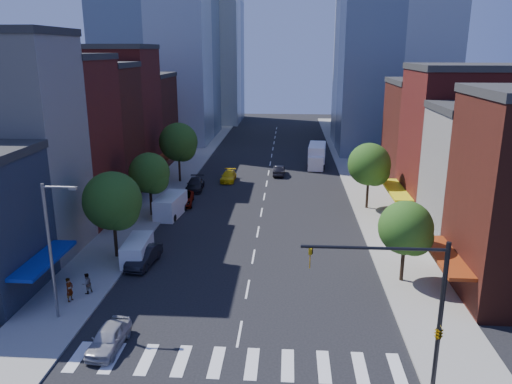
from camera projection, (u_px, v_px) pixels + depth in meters
ground at (240, 334)px, 30.85m from camera, size 220.00×220.00×0.00m
sidewalk_left at (179, 174)px, 70.00m from camera, size 5.00×120.00×0.15m
sidewalk_right at (359, 177)px, 68.39m from camera, size 5.00×120.00×0.15m
crosswalk at (234, 363)px, 27.97m from camera, size 19.00×3.00×0.01m
bldg_left_1 at (0, 149)px, 41.24m from camera, size 12.00×8.00×18.00m
bldg_left_2 at (50, 143)px, 49.67m from camera, size 12.00×9.00×16.00m
bldg_left_3 at (84, 134)px, 57.96m from camera, size 12.00×8.00×15.00m
bldg_left_4 at (109, 116)px, 65.83m from camera, size 12.00×9.00×17.00m
bldg_left_5 at (132, 121)px, 75.50m from camera, size 12.00×10.00×13.00m
bldg_right_1 at (503, 184)px, 42.23m from camera, size 12.00×8.00×12.00m
bldg_right_2 at (469, 146)px, 50.45m from camera, size 12.00×10.00×15.00m
bldg_right_3 at (439, 139)px, 60.32m from camera, size 12.00×10.00×13.00m
tower_far_w at (202, 0)px, 115.43m from camera, size 18.00×18.00×56.00m
traffic_signal at (429, 317)px, 24.74m from camera, size 7.24×2.24×8.00m
streetlight at (52, 244)px, 31.12m from camera, size 2.25×0.25×9.00m
tree_left_near at (114, 203)px, 40.72m from camera, size 4.80×4.80×7.30m
tree_left_mid at (151, 175)px, 51.36m from camera, size 4.20×4.20×6.65m
tree_left_far at (179, 144)px, 64.61m from camera, size 5.00×5.00×7.75m
tree_right_near at (408, 230)px, 36.54m from camera, size 4.00×4.00×6.20m
tree_right_far at (371, 166)px, 53.62m from camera, size 4.60×4.60×7.20m
parked_car_front at (109, 337)px, 29.22m from camera, size 1.83×4.14×1.38m
parked_car_second at (144, 256)px, 40.50m from camera, size 2.08×4.72×1.51m
parked_car_third at (182, 199)px, 56.35m from camera, size 2.92×5.29×1.40m
parked_car_rear at (195, 184)px, 62.33m from camera, size 2.29×5.03×1.43m
cargo_van_near at (137, 251)px, 41.05m from camera, size 2.05×4.61×1.92m
cargo_van_far at (170, 206)px, 52.38m from camera, size 2.62×5.43×2.23m
taxi at (228, 176)px, 66.50m from camera, size 1.87×4.51×1.30m
traffic_car_oncoming at (279, 170)px, 69.59m from camera, size 1.61×4.27×1.39m
traffic_car_far at (315, 154)px, 80.59m from camera, size 2.14×4.26×1.39m
box_truck at (317, 156)px, 74.85m from camera, size 3.06×8.16×3.21m
pedestrian_near at (70, 290)px, 34.36m from camera, size 0.56×0.71×1.72m
pedestrian_far at (87, 283)px, 35.47m from camera, size 0.89×0.94×1.52m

